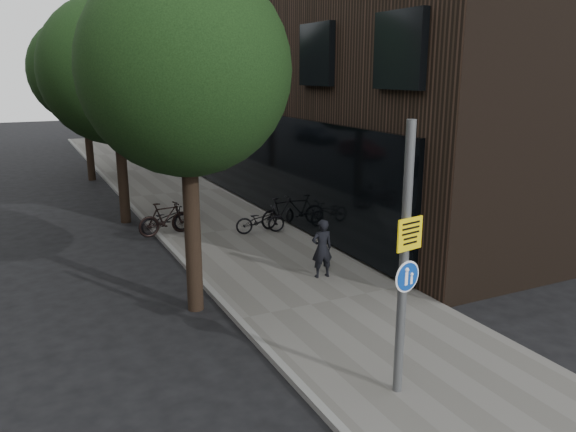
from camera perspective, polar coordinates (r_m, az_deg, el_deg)
ground at (r=10.66m, az=12.41°, el=-15.55°), size 120.00×120.00×0.00m
sidewalk at (r=18.92m, az=-5.97°, el=-1.58°), size 4.50×60.00×0.12m
curb_edge at (r=18.31m, az=-12.59°, el=-2.39°), size 0.15×60.00×0.13m
building_right_dark_brick at (r=32.70m, az=0.31°, el=21.04°), size 12.00×40.00×18.00m
street_tree_near at (r=12.23m, az=-10.20°, el=13.50°), size 4.40×4.40×7.50m
street_tree_mid at (r=20.53m, az=-17.02°, el=13.44°), size 5.00×5.00×7.80m
street_tree_far at (r=29.45m, az=-20.01°, el=13.34°), size 5.00×5.00×7.80m
signpost at (r=9.01m, az=11.69°, el=-4.58°), size 0.51×0.15×4.47m
pedestrian at (r=14.37m, az=3.47°, el=-3.31°), size 0.60×0.43×1.53m
parked_bike_facade_near at (r=18.36m, az=-2.84°, el=-0.44°), size 1.70×0.85×0.85m
parked_bike_facade_far at (r=19.06m, az=-0.66°, el=0.43°), size 1.80×0.91×1.04m
parked_bike_curb_near at (r=18.78m, az=-12.29°, el=-0.37°), size 1.76×0.82×0.89m
parked_bike_curb_far at (r=18.52m, az=-12.35°, el=-0.26°), size 1.86×0.74×1.09m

